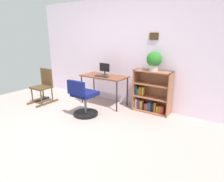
# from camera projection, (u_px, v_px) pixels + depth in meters

# --- Properties ---
(ground_plane) EXTENTS (6.24, 6.24, 0.00)m
(ground_plane) POSITION_uv_depth(u_px,v_px,m) (55.00, 136.00, 3.21)
(ground_plane) COLOR #AC958F
(wall_back) EXTENTS (5.20, 0.12, 2.48)m
(wall_back) POSITION_uv_depth(u_px,v_px,m) (122.00, 52.00, 4.57)
(wall_back) COLOR silver
(wall_back) RESTS_ON ground_plane
(desk) EXTENTS (1.10, 0.54, 0.72)m
(desk) POSITION_uv_depth(u_px,v_px,m) (104.00, 78.00, 4.51)
(desk) COLOR brown
(desk) RESTS_ON ground_plane
(monitor) EXTENTS (0.27, 0.14, 0.28)m
(monitor) POSITION_uv_depth(u_px,v_px,m) (105.00, 69.00, 4.53)
(monitor) COLOR #262628
(monitor) RESTS_ON desk
(keyboard) EXTENTS (0.35, 0.11, 0.02)m
(keyboard) POSITION_uv_depth(u_px,v_px,m) (102.00, 76.00, 4.39)
(keyboard) COLOR black
(keyboard) RESTS_ON desk
(office_chair) EXTENTS (0.52, 0.55, 0.79)m
(office_chair) POSITION_uv_depth(u_px,v_px,m) (83.00, 100.00, 3.94)
(office_chair) COLOR black
(office_chair) RESTS_ON ground_plane
(rocking_chair) EXTENTS (0.42, 0.64, 0.84)m
(rocking_chair) POSITION_uv_depth(u_px,v_px,m) (44.00, 85.00, 4.74)
(rocking_chair) COLOR #503A1E
(rocking_chair) RESTS_ON ground_plane
(bookshelf_low) EXTENTS (0.81, 0.30, 0.92)m
(bookshelf_low) POSITION_uv_depth(u_px,v_px,m) (151.00, 94.00, 4.18)
(bookshelf_low) COLOR #995B3E
(bookshelf_low) RESTS_ON ground_plane
(potted_plant_on_shelf) EXTENTS (0.31, 0.31, 0.40)m
(potted_plant_on_shelf) POSITION_uv_depth(u_px,v_px,m) (154.00, 60.00, 3.91)
(potted_plant_on_shelf) COLOR #B7B2A8
(potted_plant_on_shelf) RESTS_ON bookshelf_low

